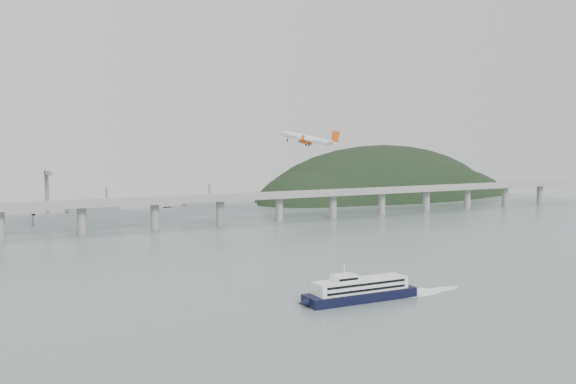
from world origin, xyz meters
TOP-DOWN VIEW (x-y plane):
  - ground at (0.00, 0.00)m, footprint 900.00×900.00m
  - bridge at (-1.15, 200.00)m, footprint 800.00×22.00m
  - headland at (285.18, 331.75)m, footprint 365.00×155.00m
  - ferry at (-14.08, -31.25)m, footprint 76.99×14.29m
  - airliner at (30.85, 86.72)m, footprint 29.36×31.13m

SIDE VIEW (x-z plane):
  - headland at x=285.18m, z-range -97.34..58.66m
  - ground at x=0.00m, z-range 0.00..0.00m
  - ferry at x=-14.08m, z-range -3.32..11.20m
  - bridge at x=-1.15m, z-range 5.70..29.60m
  - airliner at x=30.85m, z-range 58.73..69.36m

